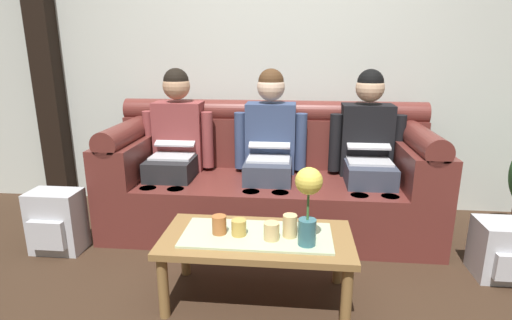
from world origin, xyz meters
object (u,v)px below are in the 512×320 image
person_middle (270,145)px  backpack_left (56,222)px  cup_near_right (271,231)px  person_right (368,147)px  coffee_table (257,244)px  person_left (176,143)px  cup_near_left (219,225)px  flower_vase (308,197)px  cup_far_center (290,226)px  couch (269,181)px  backpack_right (505,251)px  cup_far_left (239,227)px

person_middle → backpack_left: (-1.43, -0.57, -0.44)m
person_middle → cup_near_right: 1.07m
person_right → coffee_table: person_right is taller
person_left → cup_near_left: bearing=-62.2°
flower_vase → cup_far_center: size_ratio=3.36×
couch → cup_near_right: size_ratio=25.83×
cup_near_right → backpack_left: bearing=162.6°
coffee_table → backpack_right: (1.49, 0.37, -0.16)m
cup_near_left → backpack_right: bearing=12.9°
person_right → backpack_left: bearing=-165.2°
cup_near_right → backpack_right: 1.49m
person_right → cup_near_right: (-0.65, -1.04, -0.22)m
coffee_table → cup_near_left: 0.23m
cup_far_left → backpack_right: bearing=14.0°
couch → person_middle: bearing=-90.0°
flower_vase → cup_near_left: bearing=170.2°
cup_far_left → cup_far_center: bearing=2.1°
cup_far_center → backpack_left: (-1.60, 0.43, -0.24)m
flower_vase → cup_near_right: bearing=168.1°
backpack_right → backpack_left: (-2.91, 0.04, 0.04)m
flower_vase → backpack_left: flower_vase is taller
person_middle → cup_far_left: bearing=-95.4°
cup_near_right → cup_far_left: size_ratio=1.08×
person_middle → person_right: (0.73, -0.00, 0.00)m
person_right → backpack_left: person_right is taller
coffee_table → cup_far_center: (0.18, -0.01, 0.12)m
flower_vase → cup_near_right: 0.28m
flower_vase → person_right: bearing=66.7°
coffee_table → cup_near_left: cup_near_left is taller
couch → flower_vase: bearing=-76.2°
person_left → person_middle: size_ratio=1.00×
flower_vase → backpack_right: bearing=20.9°
flower_vase → backpack_right: size_ratio=1.16×
person_middle → person_left: bearing=180.0°
person_right → person_left: bearing=180.0°
cup_near_left → person_left: bearing=117.8°
coffee_table → person_left: bearing=126.5°
person_left → cup_near_right: size_ratio=13.01×
flower_vase → coffee_table: bearing=160.7°
coffee_table → cup_near_right: cup_near_right is taller
couch → cup_far_left: 1.02m
couch → person_right: (0.73, -0.00, 0.29)m
person_left → coffee_table: person_left is taller
person_middle → cup_far_center: bearing=-79.9°
backpack_right → person_right: bearing=141.1°
person_right → coffee_table: size_ratio=1.18×
backpack_left → couch: bearing=21.9°
person_right → cup_near_right: size_ratio=13.01×
coffee_table → backpack_right: coffee_table is taller
cup_near_left → cup_far_center: 0.38m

